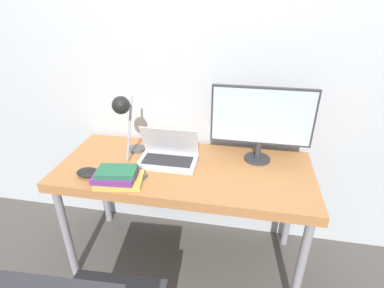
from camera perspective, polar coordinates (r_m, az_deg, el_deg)
wall_back at (r=2.01m, az=0.74°, el=14.57°), size 8.00×0.05×2.60m
desk at (r=1.88m, az=-1.46°, el=-6.17°), size 1.56×0.66×0.77m
laptop at (r=1.89m, az=-4.52°, el=-2.03°), size 0.36×0.23×0.23m
monitor at (r=1.85m, az=13.12°, el=4.60°), size 0.61×0.17×0.48m
desk_lamp at (r=1.82m, az=-12.82°, el=5.64°), size 0.11×0.28×0.43m
book_stack at (r=1.73m, az=-14.04°, el=-6.05°), size 0.29×0.22×0.09m
tv_remote at (r=1.73m, az=-10.35°, el=-6.78°), size 0.09×0.14×0.02m
game_controller at (r=1.86m, az=-19.26°, el=-5.14°), size 0.13×0.10×0.04m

